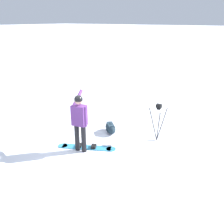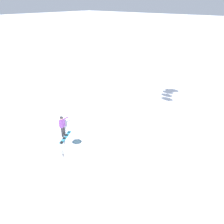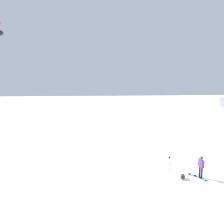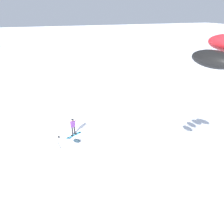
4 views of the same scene
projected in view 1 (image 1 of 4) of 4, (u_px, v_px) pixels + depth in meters
The scene contains 5 objects.
ground_plane at pixel (81, 153), 7.14m from camera, with size 300.00×300.00×0.00m, color white.
snowboarder at pixel (80, 118), 6.93m from camera, with size 0.65×0.57×1.73m.
snowboard at pixel (87, 147), 7.44m from camera, with size 0.96×1.61×0.10m.
gear_bag_large at pixel (110, 128), 8.38m from camera, with size 0.70×0.72×0.34m.
camera_tripod at pixel (158, 115), 7.61m from camera, with size 0.52×0.50×1.22m.
Camera 1 is at (-4.61, -4.31, 3.65)m, focal length 39.51 mm.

